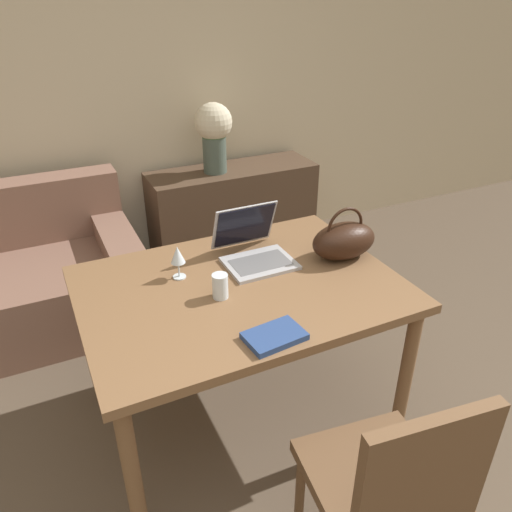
{
  "coord_description": "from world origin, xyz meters",
  "views": [
    {
      "loc": [
        -0.63,
        -0.79,
        1.87
      ],
      "look_at": [
        0.15,
        0.84,
        0.87
      ],
      "focal_mm": 35.0,
      "sensor_mm": 36.0,
      "label": 1
    }
  ],
  "objects_px": {
    "drinking_glass": "(220,286)",
    "handbag": "(344,240)",
    "chair": "(392,483)",
    "laptop": "(252,245)",
    "wine_glass": "(178,256)",
    "flower_vase": "(214,131)"
  },
  "relations": [
    {
      "from": "handbag",
      "to": "flower_vase",
      "type": "distance_m",
      "value": 1.5
    },
    {
      "from": "drinking_glass",
      "to": "handbag",
      "type": "bearing_deg",
      "value": 6.24
    },
    {
      "from": "flower_vase",
      "to": "drinking_glass",
      "type": "bearing_deg",
      "value": -110.68
    },
    {
      "from": "chair",
      "to": "laptop",
      "type": "relative_size",
      "value": 2.67
    },
    {
      "from": "chair",
      "to": "wine_glass",
      "type": "xyz_separation_m",
      "value": [
        -0.33,
        1.06,
        0.36
      ]
    },
    {
      "from": "flower_vase",
      "to": "chair",
      "type": "bearing_deg",
      "value": -98.59
    },
    {
      "from": "drinking_glass",
      "to": "wine_glass",
      "type": "height_order",
      "value": "wine_glass"
    },
    {
      "from": "laptop",
      "to": "handbag",
      "type": "xyz_separation_m",
      "value": [
        0.38,
        -0.17,
        0.02
      ]
    },
    {
      "from": "chair",
      "to": "drinking_glass",
      "type": "relative_size",
      "value": 8.65
    },
    {
      "from": "laptop",
      "to": "wine_glass",
      "type": "height_order",
      "value": "laptop"
    },
    {
      "from": "chair",
      "to": "wine_glass",
      "type": "bearing_deg",
      "value": 114.35
    },
    {
      "from": "flower_vase",
      "to": "wine_glass",
      "type": "bearing_deg",
      "value": -117.24
    },
    {
      "from": "laptop",
      "to": "wine_glass",
      "type": "distance_m",
      "value": 0.36
    },
    {
      "from": "drinking_glass",
      "to": "wine_glass",
      "type": "bearing_deg",
      "value": 115.13
    },
    {
      "from": "chair",
      "to": "handbag",
      "type": "xyz_separation_m",
      "value": [
        0.41,
        0.91,
        0.35
      ]
    },
    {
      "from": "wine_glass",
      "to": "flower_vase",
      "type": "relative_size",
      "value": 0.31
    },
    {
      "from": "laptop",
      "to": "wine_glass",
      "type": "xyz_separation_m",
      "value": [
        -0.36,
        -0.03,
        0.04
      ]
    },
    {
      "from": "wine_glass",
      "to": "flower_vase",
      "type": "bearing_deg",
      "value": 62.76
    },
    {
      "from": "chair",
      "to": "drinking_glass",
      "type": "distance_m",
      "value": 0.93
    },
    {
      "from": "chair",
      "to": "handbag",
      "type": "height_order",
      "value": "handbag"
    },
    {
      "from": "chair",
      "to": "drinking_glass",
      "type": "height_order",
      "value": "chair"
    },
    {
      "from": "chair",
      "to": "flower_vase",
      "type": "relative_size",
      "value": 1.89
    }
  ]
}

